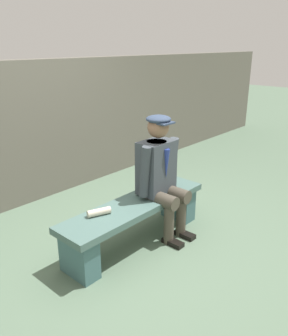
{
  "coord_description": "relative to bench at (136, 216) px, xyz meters",
  "views": [
    {
      "loc": [
        2.37,
        2.25,
        2.03
      ],
      "look_at": [
        -0.13,
        0.0,
        0.81
      ],
      "focal_mm": 37.1,
      "sensor_mm": 36.0,
      "label": 1
    }
  ],
  "objects": [
    {
      "name": "bench",
      "position": [
        0.0,
        0.0,
        0.0
      ],
      "size": [
        1.8,
        0.45,
        0.46
      ],
      "color": "#47655F",
      "rests_on": "ground"
    },
    {
      "name": "seated_man",
      "position": [
        -0.33,
        0.06,
        0.42
      ],
      "size": [
        0.57,
        0.59,
        1.34
      ],
      "color": "#3B4249",
      "rests_on": "ground"
    },
    {
      "name": "ground_plane",
      "position": [
        0.0,
        0.0,
        -0.31
      ],
      "size": [
        30.0,
        30.0,
        0.0
      ],
      "primitive_type": "plane",
      "color": "#556C57"
    },
    {
      "name": "rolled_magazine",
      "position": [
        0.44,
        -0.07,
        0.19
      ],
      "size": [
        0.24,
        0.15,
        0.07
      ],
      "primitive_type": "cylinder",
      "rotation": [
        0.0,
        1.57,
        -0.36
      ],
      "color": "beige",
      "rests_on": "bench"
    },
    {
      "name": "stadium_wall",
      "position": [
        0.0,
        -1.85,
        0.61
      ],
      "size": [
        12.0,
        0.24,
        1.84
      ],
      "primitive_type": "cube",
      "color": "#645F54",
      "rests_on": "ground"
    }
  ]
}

